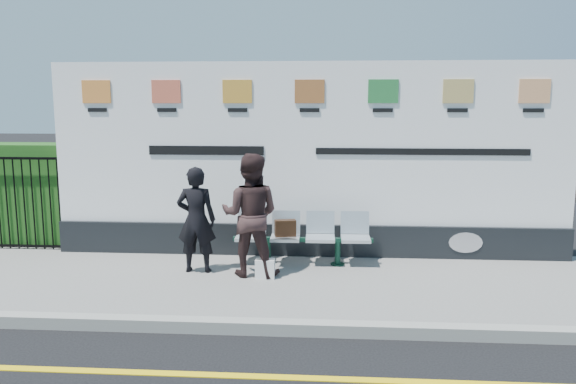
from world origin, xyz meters
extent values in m
plane|color=black|center=(0.00, 0.00, 0.00)|extent=(80.00, 80.00, 0.00)
cube|color=slate|center=(0.00, 2.50, 0.06)|extent=(14.00, 3.00, 0.12)
cube|color=gray|center=(0.00, 1.00, 0.07)|extent=(14.00, 0.18, 0.14)
cube|color=yellow|center=(0.00, 0.00, 0.00)|extent=(14.00, 0.10, 0.01)
cube|color=black|center=(0.50, 3.85, 0.37)|extent=(8.00, 0.30, 0.50)
cube|color=white|center=(0.50, 3.85, 1.87)|extent=(8.00, 0.14, 2.50)
cube|color=#215318|center=(-4.58, 4.30, 0.97)|extent=(2.35, 0.70, 1.70)
imported|color=black|center=(-1.05, 2.82, 0.87)|extent=(0.56, 0.37, 1.51)
imported|color=#31201F|center=(-0.27, 2.72, 0.97)|extent=(0.88, 0.71, 1.70)
cube|color=black|center=(0.17, 3.28, 0.67)|extent=(0.33, 0.20, 0.24)
cube|color=silver|center=(-0.06, 2.58, 0.25)|extent=(0.26, 0.16, 0.26)
camera|label=1|loc=(0.77, -4.81, 2.50)|focal=35.00mm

